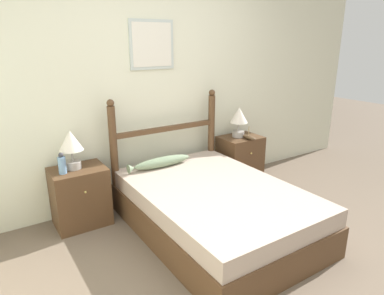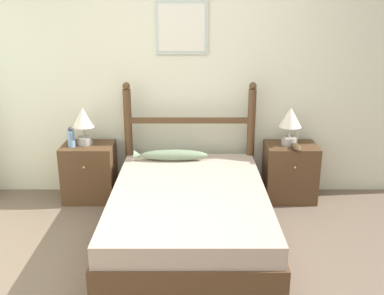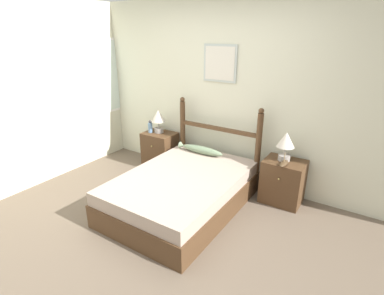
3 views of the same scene
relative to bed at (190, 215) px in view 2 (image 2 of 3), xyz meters
name	(u,v)px [view 2 (image 2 of 3)]	position (x,y,z in m)	size (l,w,h in m)	color
ground_plane	(186,283)	(-0.02, -0.64, -0.22)	(16.00, 16.00, 0.00)	brown
wall_back	(188,71)	(-0.02, 1.09, 1.06)	(6.40, 0.08, 2.55)	beige
bed	(190,215)	(0.00, 0.00, 0.00)	(1.31, 1.90, 0.45)	#4C331E
headboard	(190,137)	(0.00, 0.91, 0.41)	(1.31, 0.08, 1.19)	#4C331E
nightstand_left	(90,172)	(-1.02, 0.83, 0.07)	(0.51, 0.42, 0.58)	#4C331E
nightstand_right	(290,172)	(1.02, 0.83, 0.07)	(0.51, 0.42, 0.58)	#4C331E
table_lamp_left	(84,121)	(-1.04, 0.85, 0.60)	(0.22, 0.22, 0.38)	gray
table_lamp_right	(291,121)	(0.99, 0.85, 0.60)	(0.22, 0.22, 0.38)	gray
bottle	(72,138)	(-1.16, 0.78, 0.45)	(0.07, 0.07, 0.20)	#668CB2
model_boat	(297,147)	(1.03, 0.70, 0.38)	(0.08, 0.23, 0.16)	#4C3823
fish_pillow	(172,155)	(-0.18, 0.73, 0.28)	(0.72, 0.13, 0.11)	gray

